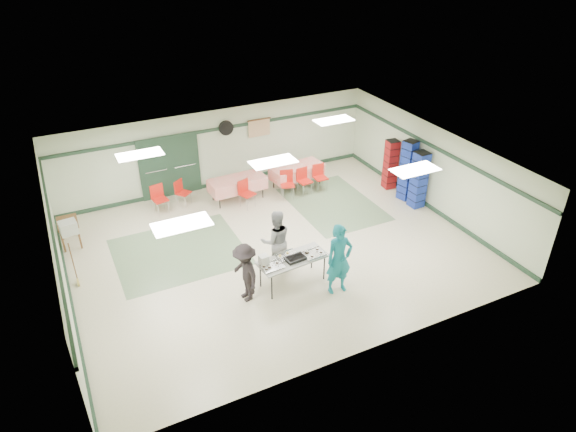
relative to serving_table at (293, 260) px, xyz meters
name	(u,v)px	position (x,y,z in m)	size (l,w,h in m)	color
floor	(275,248)	(0.26, 1.67, -0.71)	(11.00, 11.00, 0.00)	beige
ceiling	(273,161)	(0.26, 1.67, 1.99)	(11.00, 11.00, 0.00)	silver
wall_back	(218,148)	(0.26, 6.17, 0.64)	(11.00, 11.00, 0.00)	beige
wall_front	(366,303)	(0.26, -2.83, 0.64)	(11.00, 11.00, 0.00)	beige
wall_left	(58,258)	(-5.24, 1.67, 0.64)	(9.00, 9.00, 0.00)	beige
wall_right	(433,169)	(5.76, 1.67, 0.64)	(9.00, 9.00, 0.00)	beige
trim_back	(217,129)	(0.26, 6.14, 1.34)	(11.00, 0.06, 0.10)	#1F3928
baseboard_back	(221,183)	(0.26, 6.14, -0.65)	(11.00, 0.06, 0.12)	#1F3928
trim_left	(52,232)	(-5.21, 1.67, 1.34)	(9.00, 0.06, 0.10)	#1F3928
baseboard_left	(71,301)	(-5.21, 1.67, -0.65)	(9.00, 0.06, 0.12)	#1F3928
trim_right	(436,148)	(5.73, 1.67, 1.34)	(9.00, 0.06, 0.10)	#1F3928
baseboard_right	(427,205)	(5.73, 1.67, -0.65)	(9.00, 0.06, 0.12)	#1F3928
green_patch_a	(179,252)	(-2.24, 2.67, -0.71)	(3.50, 3.00, 0.01)	gray
green_patch_b	(333,204)	(3.06, 3.17, -0.71)	(2.50, 3.50, 0.01)	gray
double_door_left	(156,169)	(-1.94, 6.11, 0.34)	(0.90, 0.06, 2.10)	#989B98
double_door_right	(184,164)	(-0.99, 6.11, 0.34)	(0.90, 0.06, 2.10)	#989B98
door_frame	(170,167)	(-1.47, 6.09, 0.34)	(2.00, 0.03, 2.15)	#1F3928
wall_fan	(226,128)	(0.56, 6.11, 1.34)	(0.50, 0.50, 0.10)	black
scroll_banner	(259,128)	(1.76, 6.11, 1.14)	(0.80, 0.02, 0.60)	tan
serving_table	(293,260)	(0.00, 0.00, 0.00)	(1.85, 0.88, 0.76)	#A5A4A0
sheet_tray_right	(313,254)	(0.56, -0.07, 0.06)	(0.57, 0.43, 0.02)	silver
sheet_tray_mid	(287,256)	(-0.08, 0.16, 0.06)	(0.52, 0.40, 0.02)	silver
sheet_tray_left	(272,267)	(-0.61, -0.11, 0.06)	(0.53, 0.40, 0.02)	silver
baking_pan	(295,258)	(0.04, -0.08, 0.09)	(0.50, 0.31, 0.08)	black
foam_box_stack	(264,260)	(-0.75, 0.09, 0.17)	(0.22, 0.20, 0.25)	white
volunteer_teal	(339,259)	(0.89, -0.76, 0.23)	(0.69, 0.45, 1.88)	#147A8F
volunteer_grey	(276,241)	(-0.10, 0.78, 0.15)	(0.84, 0.65, 1.72)	gray
volunteer_dark	(245,273)	(-1.31, -0.05, 0.07)	(1.01, 0.58, 1.56)	black
dining_table_a	(297,171)	(2.60, 4.86, -0.15)	(1.92, 1.03, 0.77)	red
dining_table_b	(237,184)	(0.40, 4.86, -0.15)	(1.87, 0.89, 0.77)	red
chair_a	(303,178)	(2.56, 4.29, -0.16)	(0.46, 0.46, 0.90)	red
chair_b	(287,181)	(1.94, 4.29, -0.14)	(0.54, 0.54, 0.94)	red
chair_c	(319,174)	(3.17, 4.30, -0.16)	(0.43, 0.43, 0.91)	red
chair_d	(245,191)	(0.45, 4.29, -0.15)	(0.55, 0.55, 0.92)	red
chair_loose_a	(181,190)	(-1.37, 5.32, -0.20)	(0.55, 0.55, 0.85)	red
chair_loose_b	(159,196)	(-2.14, 5.15, -0.15)	(0.50, 0.50, 0.93)	red
crate_stack_blue_a	(419,180)	(5.41, 1.86, 0.23)	(0.41, 0.41, 1.89)	#19289A
crate_stack_red	(391,164)	(5.41, 3.35, 0.15)	(0.38, 0.38, 1.74)	maroon
crate_stack_blue_b	(407,170)	(5.41, 2.46, 0.31)	(0.39, 0.39, 2.05)	#19289A
printer_table	(68,225)	(-4.89, 4.42, -0.08)	(0.56, 0.86, 0.74)	brown
office_printer	(68,228)	(-4.89, 3.76, 0.21)	(0.44, 0.39, 0.35)	#B9B9B4
broom	(73,262)	(-4.97, 2.43, -0.06)	(0.03, 0.03, 1.26)	brown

